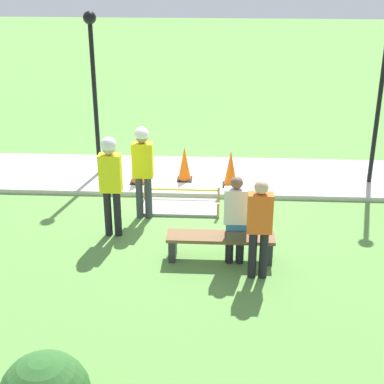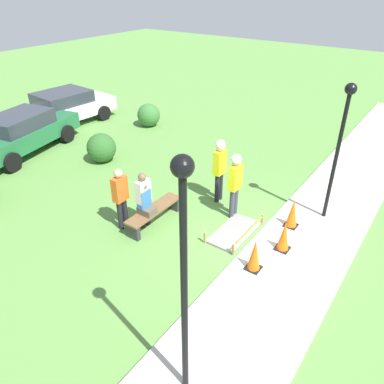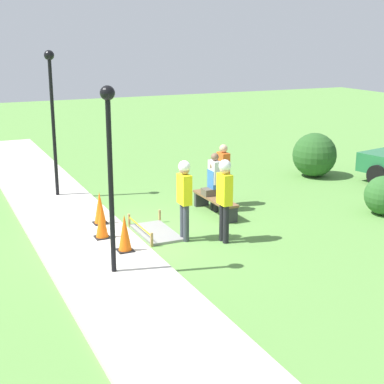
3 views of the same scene
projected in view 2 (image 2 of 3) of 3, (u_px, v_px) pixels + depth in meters
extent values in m
plane|color=#5B8E42|center=(253.00, 241.00, 9.53)|extent=(60.00, 60.00, 0.00)
cube|color=#BCB7AD|center=(296.00, 257.00, 8.93)|extent=(28.00, 2.29, 0.10)
cube|color=gray|center=(234.00, 232.00, 9.81)|extent=(1.57, 0.82, 0.06)
cube|color=tan|center=(233.00, 249.00, 8.99)|extent=(0.05, 0.05, 0.33)
cube|color=tan|center=(262.00, 219.00, 10.09)|extent=(0.05, 0.05, 0.33)
cube|color=tan|center=(205.00, 237.00, 9.40)|extent=(0.05, 0.05, 0.33)
cube|color=tan|center=(236.00, 210.00, 10.50)|extent=(0.05, 0.05, 0.33)
cube|color=yellow|center=(249.00, 231.00, 9.50)|extent=(1.57, 0.00, 0.04)
cube|color=black|center=(253.00, 268.00, 8.51)|extent=(0.34, 0.34, 0.02)
cone|color=orange|center=(255.00, 254.00, 8.30)|extent=(0.29, 0.29, 0.78)
cube|color=black|center=(282.00, 248.00, 9.11)|extent=(0.34, 0.34, 0.02)
cone|color=orange|center=(284.00, 235.00, 8.91)|extent=(0.29, 0.29, 0.76)
cube|color=black|center=(291.00, 225.00, 9.94)|extent=(0.34, 0.34, 0.02)
cone|color=orange|center=(293.00, 212.00, 9.73)|extent=(0.29, 0.29, 0.80)
cube|color=#2D2D33|center=(133.00, 232.00, 9.55)|extent=(0.12, 0.40, 0.40)
cube|color=#2D2D33|center=(173.00, 203.00, 10.72)|extent=(0.12, 0.40, 0.40)
cube|color=brown|center=(154.00, 210.00, 10.02)|extent=(1.86, 0.44, 0.06)
cube|color=brown|center=(147.00, 210.00, 9.77)|extent=(0.34, 0.44, 0.18)
cube|color=#336BAD|center=(144.00, 198.00, 9.64)|extent=(0.36, 0.20, 0.50)
sphere|color=brown|center=(143.00, 186.00, 9.46)|extent=(0.21, 0.21, 0.21)
cylinder|color=black|center=(217.00, 188.00, 10.97)|extent=(0.14, 0.14, 0.90)
cylinder|color=black|center=(220.00, 186.00, 11.10)|extent=(0.14, 0.14, 0.90)
cube|color=yellow|center=(220.00, 162.00, 10.63)|extent=(0.40, 0.22, 0.71)
sphere|color=tan|center=(220.00, 147.00, 10.38)|extent=(0.24, 0.24, 0.24)
sphere|color=white|center=(221.00, 145.00, 10.35)|extent=(0.28, 0.28, 0.28)
cylinder|color=#383D47|center=(232.00, 204.00, 10.25)|extent=(0.14, 0.14, 0.88)
cylinder|color=#383D47|center=(235.00, 201.00, 10.37)|extent=(0.14, 0.14, 0.88)
cube|color=yellow|center=(235.00, 177.00, 9.91)|extent=(0.40, 0.22, 0.69)
sphere|color=#A37A5B|center=(236.00, 161.00, 9.68)|extent=(0.24, 0.24, 0.24)
sphere|color=white|center=(236.00, 159.00, 9.64)|extent=(0.27, 0.27, 0.27)
cylinder|color=black|center=(120.00, 215.00, 9.80)|extent=(0.14, 0.14, 0.84)
cylinder|color=black|center=(125.00, 212.00, 9.93)|extent=(0.14, 0.14, 0.84)
cube|color=#E55B1E|center=(120.00, 189.00, 9.48)|extent=(0.40, 0.22, 0.67)
sphere|color=tan|center=(118.00, 173.00, 9.26)|extent=(0.23, 0.23, 0.23)
cylinder|color=black|center=(143.00, 215.00, 9.86)|extent=(0.14, 0.14, 0.78)
cylinder|color=black|center=(147.00, 212.00, 9.98)|extent=(0.14, 0.14, 0.78)
cube|color=silver|center=(143.00, 191.00, 9.57)|extent=(0.40, 0.22, 0.61)
sphere|color=brown|center=(142.00, 177.00, 9.36)|extent=(0.21, 0.21, 0.21)
cylinder|color=black|center=(336.00, 160.00, 9.49)|extent=(0.10, 0.10, 3.41)
sphere|color=black|center=(351.00, 89.00, 8.58)|extent=(0.28, 0.28, 0.28)
cylinder|color=black|center=(184.00, 299.00, 5.14)|extent=(0.10, 0.10, 3.88)
sphere|color=black|center=(182.00, 166.00, 4.10)|extent=(0.28, 0.28, 0.28)
cube|color=white|center=(64.00, 110.00, 16.70)|extent=(4.50, 2.29, 0.59)
cube|color=#2D333D|center=(62.00, 97.00, 16.42)|extent=(2.30, 1.90, 0.50)
cylinder|color=black|center=(77.00, 105.00, 18.30)|extent=(0.68, 0.29, 0.66)
cylinder|color=black|center=(104.00, 113.00, 17.21)|extent=(0.68, 0.29, 0.66)
cylinder|color=black|center=(26.00, 119.00, 16.49)|extent=(0.68, 0.29, 0.66)
cylinder|color=black|center=(52.00, 129.00, 15.40)|extent=(0.68, 0.29, 0.66)
cube|color=#236B3D|center=(22.00, 136.00, 13.97)|extent=(4.84, 2.64, 0.61)
cube|color=#2D333D|center=(18.00, 121.00, 13.68)|extent=(2.56, 1.96, 0.52)
cylinder|color=black|center=(33.00, 128.00, 15.54)|extent=(0.73, 0.38, 0.69)
cylinder|color=black|center=(67.00, 134.00, 14.95)|extent=(0.73, 0.38, 0.69)
cylinder|color=black|center=(12.00, 162.00, 12.70)|extent=(0.73, 0.38, 0.69)
sphere|color=#387033|center=(149.00, 115.00, 16.44)|extent=(1.00, 1.00, 1.00)
sphere|color=#2D6028|center=(101.00, 148.00, 13.32)|extent=(1.04, 1.04, 1.04)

